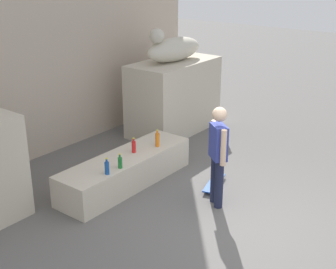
{
  "coord_description": "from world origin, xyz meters",
  "views": [
    {
      "loc": [
        -5.51,
        -3.05,
        3.82
      ],
      "look_at": [
        0.15,
        1.34,
        1.1
      ],
      "focal_mm": 50.19,
      "sensor_mm": 36.0,
      "label": 1
    }
  ],
  "objects_px": {
    "statue_reclining_right": "(173,48)",
    "bottle_green": "(120,162)",
    "skateboard": "(214,183)",
    "bottle_red": "(134,147)",
    "skater": "(218,152)",
    "bottle_orange": "(157,139)",
    "bottle_blue": "(107,168)"
  },
  "relations": [
    {
      "from": "statue_reclining_right",
      "to": "skater",
      "type": "relative_size",
      "value": 0.98
    },
    {
      "from": "skateboard",
      "to": "bottle_blue",
      "type": "bearing_deg",
      "value": -49.05
    },
    {
      "from": "skateboard",
      "to": "bottle_blue",
      "type": "xyz_separation_m",
      "value": [
        -1.61,
        1.02,
        0.6
      ]
    },
    {
      "from": "statue_reclining_right",
      "to": "bottle_red",
      "type": "relative_size",
      "value": 5.95
    },
    {
      "from": "skateboard",
      "to": "bottle_orange",
      "type": "height_order",
      "value": "bottle_orange"
    },
    {
      "from": "statue_reclining_right",
      "to": "bottle_green",
      "type": "distance_m",
      "value": 3.62
    },
    {
      "from": "skater",
      "to": "bottle_red",
      "type": "distance_m",
      "value": 1.68
    },
    {
      "from": "statue_reclining_right",
      "to": "bottle_orange",
      "type": "distance_m",
      "value": 2.65
    },
    {
      "from": "bottle_red",
      "to": "bottle_blue",
      "type": "height_order",
      "value": "bottle_blue"
    },
    {
      "from": "skater",
      "to": "bottle_green",
      "type": "bearing_deg",
      "value": -111.99
    },
    {
      "from": "bottle_red",
      "to": "bottle_blue",
      "type": "bearing_deg",
      "value": -164.61
    },
    {
      "from": "skateboard",
      "to": "bottle_red",
      "type": "bearing_deg",
      "value": -78.7
    },
    {
      "from": "statue_reclining_right",
      "to": "bottle_orange",
      "type": "height_order",
      "value": "statue_reclining_right"
    },
    {
      "from": "skater",
      "to": "bottle_blue",
      "type": "xyz_separation_m",
      "value": [
        -1.09,
        1.39,
        -0.26
      ]
    },
    {
      "from": "skater",
      "to": "skateboard",
      "type": "bearing_deg",
      "value": 163.53
    },
    {
      "from": "skater",
      "to": "bottle_blue",
      "type": "height_order",
      "value": "skater"
    },
    {
      "from": "statue_reclining_right",
      "to": "bottle_red",
      "type": "bearing_deg",
      "value": 26.74
    },
    {
      "from": "skater",
      "to": "bottle_red",
      "type": "height_order",
      "value": "skater"
    },
    {
      "from": "bottle_orange",
      "to": "bottle_red",
      "type": "bearing_deg",
      "value": 162.32
    },
    {
      "from": "statue_reclining_right",
      "to": "bottle_green",
      "type": "bearing_deg",
      "value": 26.79
    },
    {
      "from": "skateboard",
      "to": "bottle_red",
      "type": "relative_size",
      "value": 2.99
    },
    {
      "from": "statue_reclining_right",
      "to": "bottle_green",
      "type": "height_order",
      "value": "statue_reclining_right"
    },
    {
      "from": "skater",
      "to": "bottle_blue",
      "type": "relative_size",
      "value": 5.99
    },
    {
      "from": "statue_reclining_right",
      "to": "skateboard",
      "type": "height_order",
      "value": "statue_reclining_right"
    },
    {
      "from": "skateboard",
      "to": "bottle_green",
      "type": "height_order",
      "value": "bottle_green"
    },
    {
      "from": "statue_reclining_right",
      "to": "bottle_blue",
      "type": "bearing_deg",
      "value": 24.91
    },
    {
      "from": "skater",
      "to": "bottle_green",
      "type": "relative_size",
      "value": 6.52
    },
    {
      "from": "skateboard",
      "to": "bottle_blue",
      "type": "distance_m",
      "value": 2.0
    },
    {
      "from": "skater",
      "to": "bottle_green",
      "type": "height_order",
      "value": "skater"
    },
    {
      "from": "bottle_orange",
      "to": "bottle_green",
      "type": "bearing_deg",
      "value": -174.29
    },
    {
      "from": "skater",
      "to": "bottle_green",
      "type": "distance_m",
      "value": 1.62
    },
    {
      "from": "statue_reclining_right",
      "to": "skater",
      "type": "distance_m",
      "value": 3.69
    }
  ]
}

